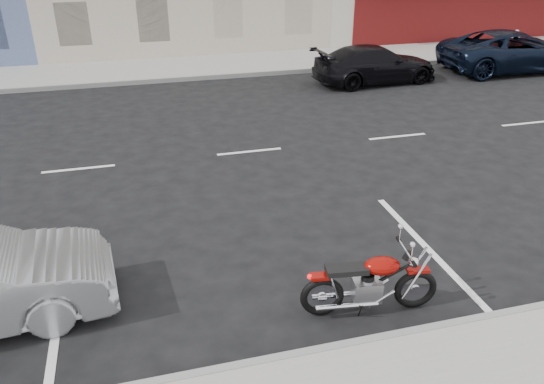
{
  "coord_description": "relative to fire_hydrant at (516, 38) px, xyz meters",
  "views": [
    {
      "loc": [
        -4.59,
        -11.8,
        4.99
      ],
      "look_at": [
        -2.44,
        -3.8,
        0.8
      ],
      "focal_mm": 35.0,
      "sensor_mm": 36.0,
      "label": 1
    }
  ],
  "objects": [
    {
      "name": "ground",
      "position": [
        -12.0,
        -8.5,
        -0.53
      ],
      "size": [
        120.0,
        120.0,
        0.0
      ],
      "primitive_type": "plane",
      "color": "black",
      "rests_on": "ground"
    },
    {
      "name": "sidewalk_far",
      "position": [
        -17.0,
        0.2,
        -0.45
      ],
      "size": [
        80.0,
        3.4,
        0.15
      ],
      "primitive_type": "cube",
      "color": "gray",
      "rests_on": "ground"
    },
    {
      "name": "curb_far",
      "position": [
        -17.0,
        -1.5,
        -0.45
      ],
      "size": [
        80.0,
        0.12,
        0.16
      ],
      "primitive_type": "cube",
      "color": "gray",
      "rests_on": "ground"
    },
    {
      "name": "fire_hydrant",
      "position": [
        0.0,
        0.0,
        0.0
      ],
      "size": [
        0.2,
        0.2,
        0.72
      ],
      "color": "beige",
      "rests_on": "sidewalk_far"
    },
    {
      "name": "motorcycle",
      "position": [
        -12.98,
        -14.89,
        -0.07
      ],
      "size": [
        1.99,
        0.67,
        1.0
      ],
      "rotation": [
        0.0,
        0.0,
        -0.14
      ],
      "color": "black",
      "rests_on": "ground"
    },
    {
      "name": "suv_far",
      "position": [
        -2.65,
        -3.18,
        0.22
      ],
      "size": [
        5.44,
        2.63,
        1.49
      ],
      "primitive_type": "imported",
      "rotation": [
        0.0,
        0.0,
        1.54
      ],
      "color": "black",
      "rests_on": "ground"
    },
    {
      "name": "car_far",
      "position": [
        -8.33,
        -3.4,
        0.11
      ],
      "size": [
        4.53,
        2.12,
        1.28
      ],
      "primitive_type": "imported",
      "rotation": [
        0.0,
        0.0,
        1.65
      ],
      "color": "black",
      "rests_on": "ground"
    }
  ]
}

